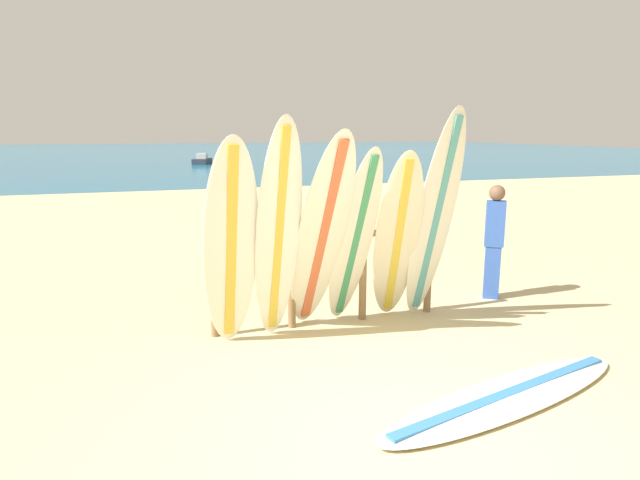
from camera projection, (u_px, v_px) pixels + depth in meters
name	position (u px, v px, depth m)	size (l,w,h in m)	color
ground_plane	(416.00, 447.00, 3.82)	(120.00, 120.00, 0.00)	#CCB784
ocean_water	(163.00, 152.00, 57.85)	(120.00, 80.00, 0.01)	#196B93
surfboard_rack	(328.00, 262.00, 6.13)	(2.74, 0.09, 1.20)	olive
surfboard_leaning_far_left	(231.00, 245.00, 5.32)	(0.62, 0.64, 2.21)	white
surfboard_leaning_left	(278.00, 234.00, 5.42)	(0.52, 0.77, 2.40)	white
surfboard_leaning_center_left	(321.00, 236.00, 5.64)	(0.70, 1.18, 2.27)	silver
surfboard_leaning_center	(354.00, 239.00, 5.90)	(0.59, 0.95, 2.09)	silver
surfboard_leaning_center_right	(397.00, 239.00, 6.04)	(0.66, 0.91, 2.05)	beige
surfboard_leaning_right	(435.00, 218.00, 6.08)	(0.62, 0.82, 2.51)	silver
surfboard_lying_on_sand	(508.00, 396.00, 4.47)	(2.85, 1.23, 0.08)	white
beachgoer_standing	(494.00, 237.00, 7.05)	(0.29, 0.27, 1.54)	#3359B2
small_boat_offshore	(202.00, 160.00, 36.59)	(1.60, 2.42, 0.71)	#333842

